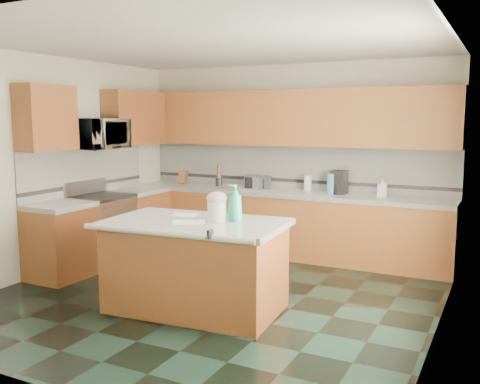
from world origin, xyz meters
The scene contains 52 objects.
floor centered at (0.00, 0.00, 0.00)m, with size 4.60×4.60×0.00m, color black.
ceiling centered at (0.00, 0.00, 2.70)m, with size 4.60×4.60×0.00m, color white.
wall_back centered at (0.00, 2.32, 1.35)m, with size 4.60×0.04×2.70m, color beige.
wall_front centered at (0.00, -2.32, 1.35)m, with size 4.60×0.04×2.70m, color beige.
wall_left centered at (-2.32, 0.00, 1.35)m, with size 0.04×4.60×2.70m, color beige.
wall_right centered at (2.32, 0.00, 1.35)m, with size 0.04×4.60×2.70m, color beige.
back_base_cab centered at (0.00, 2.00, 0.43)m, with size 4.60×0.60×0.86m, color #48220E.
back_countertop centered at (0.00, 2.00, 0.89)m, with size 4.60×0.64×0.06m, color white.
back_upper_cab centered at (0.00, 2.13, 1.94)m, with size 4.60×0.33×0.78m, color #48220E.
back_backsplash centered at (0.00, 2.29, 1.24)m, with size 4.60×0.02×0.63m, color silver.
back_accent_band centered at (0.00, 2.28, 1.04)m, with size 4.60×0.01×0.05m, color black.
left_base_cab_rear centered at (-2.00, 1.29, 0.43)m, with size 0.60×0.82×0.86m, color #48220E.
left_counter_rear centered at (-2.00, 1.29, 0.89)m, with size 0.64×0.82×0.06m, color white.
left_base_cab_front centered at (-2.00, -0.24, 0.43)m, with size 0.60×0.72×0.86m, color #48220E.
left_counter_front centered at (-2.00, -0.24, 0.89)m, with size 0.64×0.72×0.06m, color white.
left_backsplash centered at (-2.29, 0.55, 1.24)m, with size 0.02×2.30×0.63m, color silver.
left_accent_band centered at (-2.28, 0.55, 1.04)m, with size 0.01×2.30×0.05m, color black.
left_upper_cab_rear centered at (-2.13, 1.42, 1.94)m, with size 0.33×1.09×0.78m, color #48220E.
left_upper_cab_front centered at (-2.13, -0.24, 1.94)m, with size 0.33×0.72×0.78m, color #48220E.
range_body centered at (-2.00, 0.50, 0.44)m, with size 0.60×0.76×0.88m, color #B7B7BC.
range_oven_door centered at (-1.71, 0.50, 0.40)m, with size 0.02×0.68×0.55m, color black.
range_cooktop centered at (-2.00, 0.50, 0.90)m, with size 0.62×0.78×0.04m, color black.
range_handle centered at (-1.68, 0.50, 0.78)m, with size 0.02×0.02×0.66m, color #B7B7BC.
range_backguard centered at (-2.26, 0.50, 1.02)m, with size 0.06×0.76×0.18m, color #B7B7BC.
microwave centered at (-2.00, 0.50, 1.73)m, with size 0.73×0.50×0.41m, color #B7B7BC.
island_base centered at (0.04, -0.43, 0.43)m, with size 1.67×0.95×0.86m, color #48220E.
island_top centered at (0.04, -0.43, 0.89)m, with size 1.77×1.05×0.06m, color white.
island_bullnose centered at (0.04, -0.96, 0.89)m, with size 0.06×0.06×1.77m, color white.
treat_jar centered at (0.25, -0.35, 1.02)m, with size 0.19×0.19×0.20m, color silver.
treat_jar_lid centered at (0.25, -0.35, 1.15)m, with size 0.21×0.21×0.13m, color #DEA7AE.
treat_jar_knob centered at (0.25, -0.35, 1.20)m, with size 0.02×0.02×0.07m, color tan.
treat_jar_knob_end_l centered at (0.22, -0.35, 1.20)m, with size 0.04×0.04×0.04m, color tan.
treat_jar_knob_end_r centered at (0.29, -0.35, 1.20)m, with size 0.04×0.04×0.04m, color tan.
soap_bottle_island centered at (0.42, -0.28, 1.11)m, with size 0.14×0.14×0.37m, color teal.
paper_sheet_a centered at (0.03, -0.53, 0.92)m, with size 0.32×0.24×0.00m, color white.
paper_sheet_b centered at (-0.22, -0.21, 0.92)m, with size 0.27×0.21×0.00m, color white.
clamp_body centered at (0.51, -0.94, 0.93)m, with size 0.03×0.09×0.08m, color black.
clamp_handle centered at (0.51, -0.99, 0.91)m, with size 0.01×0.01×0.06m, color black.
knife_block centered at (-1.71, 2.05, 1.03)m, with size 0.12×0.10×0.21m, color #472814.
utensil_crock centered at (-1.09, 2.08, 0.98)m, with size 0.10×0.10×0.13m, color black.
utensil_bundle centered at (-1.09, 2.08, 1.15)m, with size 0.06×0.06×0.19m, color #472814.
toaster_oven centered at (-0.43, 2.05, 1.02)m, with size 0.34×0.23×0.20m, color #B7B7BC.
toaster_oven_door centered at (-0.43, 1.94, 1.02)m, with size 0.30×0.01×0.16m, color black.
paper_towel centered at (0.32, 2.10, 1.04)m, with size 0.10×0.10×0.23m, color white.
paper_towel_base centered at (0.32, 2.10, 0.93)m, with size 0.15×0.15×0.01m, color #B7B7BC.
water_jug centered at (0.70, 2.06, 1.06)m, with size 0.17×0.17×0.28m, color #5A9AC4.
water_jug_neck centered at (0.70, 2.06, 1.22)m, with size 0.08×0.08×0.04m, color #5A9AC4.
coffee_maker centered at (0.77, 2.08, 1.08)m, with size 0.19×0.21×0.32m, color black.
coffee_carafe centered at (0.77, 2.03, 0.99)m, with size 0.13×0.13×0.13m, color black.
soap_bottle_back centered at (1.36, 2.05, 1.05)m, with size 0.11×0.12×0.25m, color white.
soap_back_cap centered at (1.36, 2.05, 1.19)m, with size 0.02×0.02×0.03m, color red.
window_light_proxy centered at (2.29, -0.20, 1.50)m, with size 0.02×1.40×1.10m, color white.
Camera 1 is at (2.82, -4.90, 1.93)m, focal length 40.00 mm.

